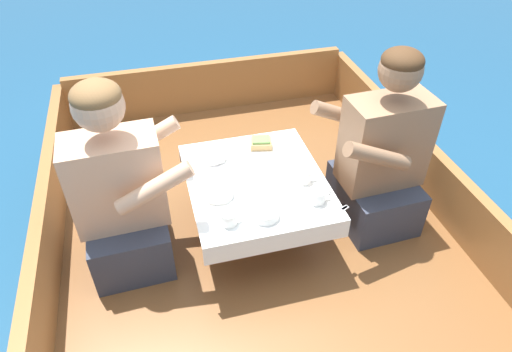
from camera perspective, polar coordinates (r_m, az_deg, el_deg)
name	(u,v)px	position (r m, az deg, el deg)	size (l,w,h in m)	color
ground_plane	(260,283)	(2.63, 0.52, -13.27)	(60.00, 60.00, 0.00)	navy
boat_deck	(260,264)	(2.50, 0.54, -10.91)	(2.08, 2.88, 0.34)	brown
gunwale_port	(44,261)	(2.29, -24.94, -9.63)	(0.06, 2.88, 0.31)	#936033
gunwale_starboard	(441,186)	(2.65, 22.14, -1.22)	(0.06, 2.88, 0.31)	#936033
bow_coaming	(209,86)	(3.38, -5.90, 11.13)	(1.96, 0.06, 0.36)	#936033
cockpit_table	(256,185)	(2.22, 0.00, -1.12)	(0.65, 0.76, 0.35)	#B2B2B7
person_port	(122,197)	(2.14, -16.44, -2.48)	(0.53, 0.45, 0.95)	#333847
person_starboard	(380,160)	(2.35, 15.28, 1.93)	(0.53, 0.45, 0.96)	#333847
plate_sandwich	(261,147)	(2.41, 0.62, 3.65)	(0.19, 0.19, 0.01)	white
plate_bread	(269,184)	(2.17, 1.58, -0.97)	(0.21, 0.21, 0.01)	white
sandwich	(261,143)	(2.39, 0.63, 4.18)	(0.13, 0.11, 0.05)	tan
bowl_port_near	(265,213)	(1.99, 1.13, -4.62)	(0.12, 0.12, 0.04)	white
bowl_starboard_near	(218,191)	(2.10, -4.78, -1.94)	(0.14, 0.14, 0.04)	white
bowl_center_far	(214,156)	(2.32, -5.31, 2.52)	(0.12, 0.12, 0.04)	white
coffee_cup_port	(305,176)	(2.18, 6.15, 0.02)	(0.09, 0.06, 0.07)	white
coffee_cup_starboard	(317,196)	(2.08, 7.67, -2.45)	(0.11, 0.08, 0.06)	white
coffee_cup_center	(229,218)	(1.96, -3.37, -5.27)	(0.10, 0.07, 0.06)	white
utensil_knife_port	(228,167)	(2.28, -3.47, 1.18)	(0.16, 0.07, 0.00)	silver
utensil_fork_port	(257,159)	(2.32, 0.11, 2.09)	(0.07, 0.17, 0.00)	silver
utensil_fork_starboard	(337,213)	(2.05, 10.07, -4.57)	(0.16, 0.09, 0.00)	silver
utensil_spoon_center	(209,176)	(2.22, -5.92, -0.05)	(0.17, 0.04, 0.01)	silver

